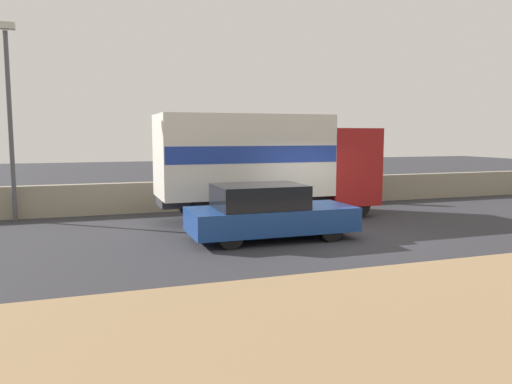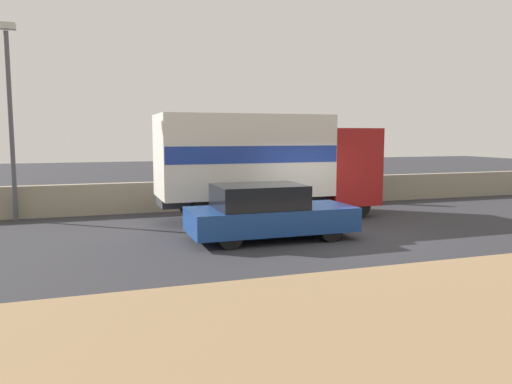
% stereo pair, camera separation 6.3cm
% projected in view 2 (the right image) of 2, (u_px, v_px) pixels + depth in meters
% --- Properties ---
extents(ground_plane, '(80.00, 80.00, 0.00)m').
position_uv_depth(ground_plane, '(331.00, 234.00, 13.56)').
color(ground_plane, '#2D2D33').
extents(dirt_shoulder_foreground, '(60.00, 4.74, 0.04)m').
position_uv_depth(dirt_shoulder_foreground, '(497.00, 300.00, 8.13)').
color(dirt_shoulder_foreground, '#937551').
rests_on(dirt_shoulder_foreground, ground_plane).
extents(stone_wall_backdrop, '(60.00, 0.35, 1.05)m').
position_uv_depth(stone_wall_backdrop, '(262.00, 193.00, 18.80)').
color(stone_wall_backdrop, gray).
rests_on(stone_wall_backdrop, ground_plane).
extents(street_lamp, '(0.56, 0.28, 6.08)m').
position_uv_depth(street_lamp, '(10.00, 106.00, 15.35)').
color(street_lamp, '#4C4C51').
rests_on(street_lamp, ground_plane).
extents(box_truck, '(7.07, 2.37, 3.32)m').
position_uv_depth(box_truck, '(265.00, 160.00, 15.98)').
color(box_truck, maroon).
rests_on(box_truck, ground_plane).
extents(car_hatchback, '(4.28, 1.77, 1.44)m').
position_uv_depth(car_hatchback, '(267.00, 212.00, 12.84)').
color(car_hatchback, navy).
rests_on(car_hatchback, ground_plane).
extents(pedestrian, '(0.38, 0.38, 1.73)m').
position_uv_depth(pedestrian, '(378.00, 181.00, 19.62)').
color(pedestrian, '#473828').
rests_on(pedestrian, ground_plane).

